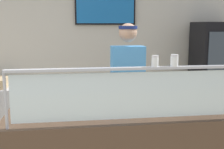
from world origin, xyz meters
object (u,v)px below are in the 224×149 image
(pizza_server, at_px, (131,106))
(parmesan_shaker, at_px, (155,62))
(worker_figure, at_px, (128,88))
(drink_fridge, at_px, (216,78))
(pepper_flake_shaker, at_px, (174,61))
(pizza_tray, at_px, (135,107))

(pizza_server, height_order, parmesan_shaker, parmesan_shaker)
(pizza_server, bearing_deg, parmesan_shaker, -79.67)
(worker_figure, xyz_separation_m, drink_fridge, (1.65, 1.07, -0.11))
(parmesan_shaker, bearing_deg, pepper_flake_shaker, 0.00)
(pizza_tray, bearing_deg, worker_figure, 84.82)
(pizza_server, relative_size, drink_fridge, 0.16)
(pizza_server, relative_size, worker_figure, 0.16)
(pizza_server, height_order, worker_figure, worker_figure)
(pizza_tray, relative_size, pepper_flake_shaker, 4.55)
(pizza_tray, xyz_separation_m, pepper_flake_shaker, (0.23, -0.40, 0.49))
(parmesan_shaker, relative_size, pepper_flake_shaker, 0.95)
(pizza_tray, distance_m, pizza_server, 0.05)
(pizza_server, xyz_separation_m, drink_fridge, (1.75, 1.74, -0.10))
(pizza_tray, distance_m, pepper_flake_shaker, 0.67)
(parmesan_shaker, bearing_deg, worker_figure, 90.64)
(pizza_tray, height_order, drink_fridge, drink_fridge)
(parmesan_shaker, bearing_deg, drink_fridge, 52.17)
(pizza_tray, xyz_separation_m, pizza_server, (-0.04, -0.02, 0.02))
(pizza_tray, xyz_separation_m, drink_fridge, (1.71, 1.72, -0.08))
(pizza_tray, distance_m, parmesan_shaker, 0.63)
(pizza_tray, xyz_separation_m, parmesan_shaker, (0.07, -0.40, 0.49))
(pizza_server, bearing_deg, worker_figure, 75.19)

